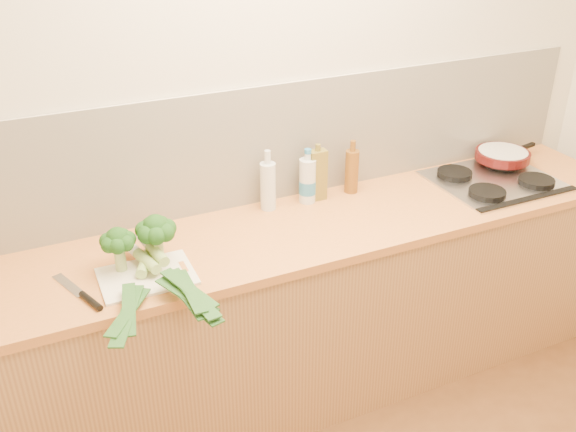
% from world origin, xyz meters
% --- Properties ---
extents(room_shell, '(3.50, 3.50, 3.50)m').
position_xyz_m(room_shell, '(0.00, 1.49, 1.17)').
color(room_shell, beige).
rests_on(room_shell, ground).
extents(counter, '(3.20, 0.62, 0.90)m').
position_xyz_m(counter, '(0.00, 1.20, 0.45)').
color(counter, '#A97C46').
rests_on(counter, ground).
extents(gas_hob, '(0.58, 0.50, 0.04)m').
position_xyz_m(gas_hob, '(1.02, 1.20, 0.91)').
color(gas_hob, silver).
rests_on(gas_hob, counter).
extents(chopping_board, '(0.35, 0.26, 0.01)m').
position_xyz_m(chopping_board, '(-0.73, 1.08, 0.91)').
color(chopping_board, white).
rests_on(chopping_board, counter).
extents(broccoli_left, '(0.13, 0.14, 0.18)m').
position_xyz_m(broccoli_left, '(-0.80, 1.16, 1.03)').
color(broccoli_left, '#94AA63').
rests_on(broccoli_left, chopping_board).
extents(broccoli_right, '(0.15, 0.16, 0.20)m').
position_xyz_m(broccoli_right, '(-0.66, 1.16, 1.04)').
color(broccoli_right, '#94AA63').
rests_on(broccoli_right, chopping_board).
extents(leek_front, '(0.32, 0.64, 0.04)m').
position_xyz_m(leek_front, '(-0.75, 1.06, 0.93)').
color(leek_front, white).
rests_on(leek_front, chopping_board).
extents(leek_mid, '(0.21, 0.67, 0.04)m').
position_xyz_m(leek_mid, '(-0.70, 1.04, 0.95)').
color(leek_mid, white).
rests_on(leek_mid, chopping_board).
extents(leek_back, '(0.15, 0.65, 0.04)m').
position_xyz_m(leek_back, '(-0.66, 1.04, 0.97)').
color(leek_back, white).
rests_on(leek_back, chopping_board).
extents(chefs_knife, '(0.14, 0.31, 0.02)m').
position_xyz_m(chefs_knife, '(-0.96, 1.04, 0.91)').
color(chefs_knife, silver).
rests_on(chefs_knife, counter).
extents(skillet, '(0.40, 0.27, 0.05)m').
position_xyz_m(skillet, '(1.18, 1.34, 0.96)').
color(skillet, '#480E0C').
rests_on(skillet, gas_hob).
extents(oil_tin, '(0.08, 0.05, 0.27)m').
position_xyz_m(oil_tin, '(0.15, 1.40, 1.02)').
color(oil_tin, olive).
rests_on(oil_tin, counter).
extents(glass_bottle, '(0.07, 0.07, 0.28)m').
position_xyz_m(glass_bottle, '(-0.09, 1.41, 1.02)').
color(glass_bottle, silver).
rests_on(glass_bottle, counter).
extents(amber_bottle, '(0.06, 0.06, 0.26)m').
position_xyz_m(amber_bottle, '(0.33, 1.40, 1.01)').
color(amber_bottle, brown).
rests_on(amber_bottle, counter).
extents(water_bottle, '(0.08, 0.08, 0.24)m').
position_xyz_m(water_bottle, '(0.10, 1.40, 1.00)').
color(water_bottle, silver).
rests_on(water_bottle, counter).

